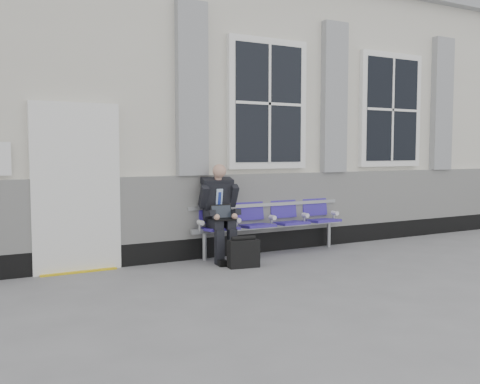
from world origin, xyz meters
TOP-DOWN VIEW (x-y plane):
  - ground at (0.00, 0.00)m, footprint 70.00×70.00m
  - station_building at (-0.02, 3.47)m, footprint 14.40×4.40m
  - bench at (-2.18, 1.32)m, footprint 2.60×0.47m
  - businessman at (-3.10, 1.20)m, footprint 0.56×0.75m
  - briefcase at (-3.02, 0.64)m, footprint 0.43×0.24m

SIDE VIEW (x-z plane):
  - ground at x=0.00m, z-range 0.00..0.00m
  - briefcase at x=-3.02m, z-range -0.02..0.41m
  - bench at x=-2.18m, z-range 0.10..1.01m
  - businessman at x=-3.10m, z-range 0.06..1.42m
  - station_building at x=-0.02m, z-range -0.02..4.47m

